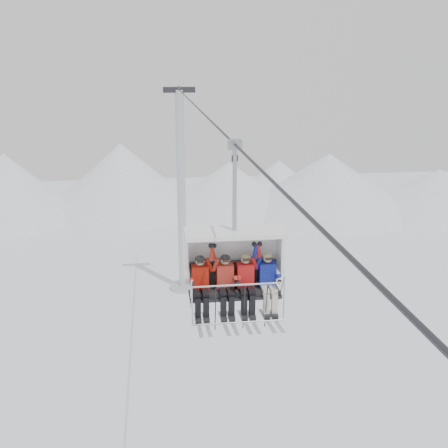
{
  "coord_description": "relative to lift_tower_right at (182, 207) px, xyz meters",
  "views": [
    {
      "loc": [
        -1.76,
        -13.75,
        15.03
      ],
      "look_at": [
        0.0,
        0.0,
        10.99
      ],
      "focal_mm": 45.0,
      "sensor_mm": 36.0,
      "label": 1
    }
  ],
  "objects": [
    {
      "name": "skier_far_right",
      "position": [
        0.76,
        -24.03,
        4.41
      ],
      "size": [
        0.38,
        1.69,
        1.54
      ],
      "color": "navy",
      "rests_on": "chairlift_carrier"
    },
    {
      "name": "ridgeline",
      "position": [
        -1.58,
        20.05,
        -2.94
      ],
      "size": [
        72.0,
        21.0,
        7.0
      ],
      "color": "white",
      "rests_on": "ground"
    },
    {
      "name": "haul_cable",
      "position": [
        0.0,
        -22.0,
        7.52
      ],
      "size": [
        0.06,
        50.0,
        0.06
      ],
      "primitive_type": "cylinder",
      "rotation": [
        1.57,
        0.0,
        0.0
      ],
      "color": "#2B2B2F",
      "rests_on": "lift_tower_left"
    },
    {
      "name": "skier_far_left",
      "position": [
        -0.79,
        -24.03,
        4.41
      ],
      "size": [
        0.38,
        1.69,
        1.54
      ],
      "color": "#AF180A",
      "rests_on": "chairlift_carrier"
    },
    {
      "name": "lift_tower_right",
      "position": [
        0.0,
        0.0,
        0.0
      ],
      "size": [
        2.0,
        1.8,
        13.48
      ],
      "color": "#BABDC2",
      "rests_on": "ground"
    },
    {
      "name": "skier_center_right",
      "position": [
        0.25,
        -24.03,
        4.41
      ],
      "size": [
        0.38,
        1.69,
        1.54
      ],
      "color": "red",
      "rests_on": "chairlift_carrier"
    },
    {
      "name": "chairlift_carrier",
      "position": [
        0.0,
        -23.72,
        4.87
      ],
      "size": [
        2.24,
        1.17,
        3.98
      ],
      "color": "black",
      "rests_on": "haul_cable"
    },
    {
      "name": "skier_center_left",
      "position": [
        -0.22,
        -24.03,
        4.41
      ],
      "size": [
        0.38,
        1.69,
        1.54
      ],
      "color": "red",
      "rests_on": "chairlift_carrier"
    }
  ]
}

